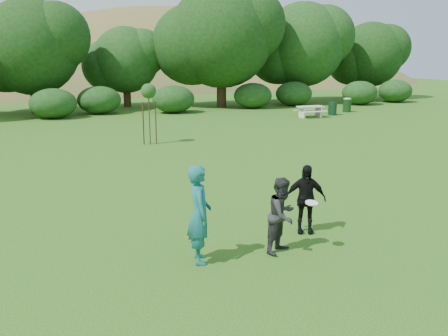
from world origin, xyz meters
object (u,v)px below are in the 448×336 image
(player_grey, at_px, (282,215))
(trash_can_near, at_px, (332,109))
(picnic_table, at_px, (310,110))
(trash_can_lidded, at_px, (347,105))
(sapling, at_px, (149,93))
(player_black, at_px, (305,199))
(player_teal, at_px, (199,214))

(player_grey, relative_size, trash_can_near, 1.83)
(player_grey, xyz_separation_m, trash_can_near, (15.18, 20.44, -0.37))
(picnic_table, bearing_deg, trash_can_lidded, 22.63)
(sapling, distance_m, picnic_table, 13.97)
(sapling, distance_m, trash_can_lidded, 18.50)
(player_black, height_order, picnic_table, player_black)
(player_grey, distance_m, player_black, 1.37)
(sapling, height_order, picnic_table, sapling)
(player_teal, xyz_separation_m, picnic_table, (14.89, 19.75, -0.50))
(player_black, height_order, trash_can_lidded, player_black)
(player_teal, relative_size, picnic_table, 1.13)
(player_grey, xyz_separation_m, sapling, (0.58, 13.97, 1.60))
(trash_can_near, height_order, picnic_table, trash_can_near)
(trash_can_near, distance_m, trash_can_lidded, 2.46)
(trash_can_lidded, bearing_deg, player_teal, -131.62)
(trash_can_near, bearing_deg, player_black, -125.75)
(player_teal, height_order, trash_can_lidded, player_teal)
(sapling, height_order, trash_can_lidded, sapling)
(player_black, height_order, sapling, sapling)
(player_grey, height_order, trash_can_near, player_grey)
(player_teal, height_order, sapling, sapling)
(player_teal, relative_size, player_black, 1.23)
(picnic_table, distance_m, trash_can_lidded, 4.57)
(sapling, bearing_deg, player_grey, -92.39)
(player_black, xyz_separation_m, sapling, (-0.49, 13.12, 1.59))
(player_teal, bearing_deg, sapling, 1.44)
(player_teal, height_order, player_black, player_teal)
(player_black, bearing_deg, trash_can_near, 78.40)
(picnic_table, bearing_deg, sapling, -154.50)
(player_grey, bearing_deg, trash_can_lidded, 20.28)
(trash_can_near, distance_m, picnic_table, 2.16)
(player_teal, distance_m, trash_can_lidded, 28.78)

